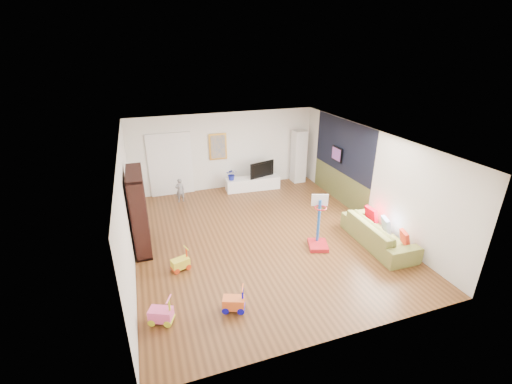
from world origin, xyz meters
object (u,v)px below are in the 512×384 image
object	(u,v)px
bookshelf	(139,211)
basketball_hoop	(320,223)
media_console	(253,183)
sofa	(378,233)

from	to	relation	value
bookshelf	basketball_hoop	bearing A→B (deg)	-18.87
media_console	basketball_hoop	bearing A→B (deg)	-81.67
bookshelf	media_console	bearing A→B (deg)	35.57
media_console	basketball_hoop	world-z (taller)	basketball_hoop
sofa	media_console	bearing A→B (deg)	24.05
media_console	bookshelf	xyz separation A→B (m)	(-3.86, -2.72, 0.80)
media_console	bookshelf	size ratio (longest dim) A/B	0.94
bookshelf	sofa	distance (m)	6.07
bookshelf	basketball_hoop	xyz separation A→B (m)	(4.22, -1.48, -0.32)
media_console	basketball_hoop	size ratio (longest dim) A/B	1.38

